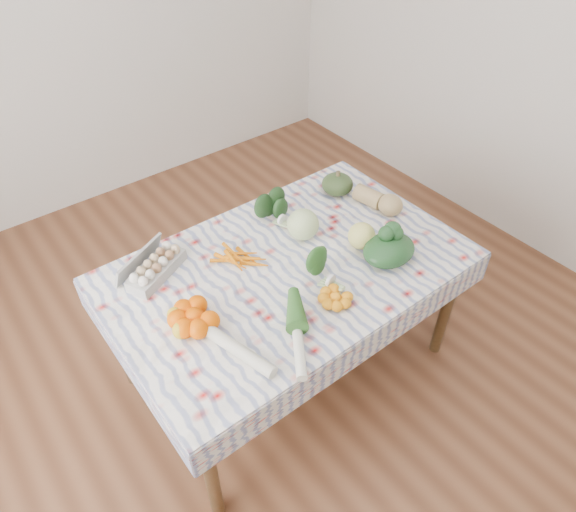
# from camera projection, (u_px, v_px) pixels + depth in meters

# --- Properties ---
(ground) EXTENTS (4.50, 4.50, 0.00)m
(ground) POSITION_uv_depth(u_px,v_px,m) (288.00, 363.00, 2.91)
(ground) COLOR brown
(ground) RESTS_ON ground
(wall_back) EXTENTS (4.00, 0.04, 2.80)m
(wall_back) POSITION_uv_depth(u_px,v_px,m) (74.00, 5.00, 3.30)
(wall_back) COLOR silver
(wall_back) RESTS_ON ground
(dining_table) EXTENTS (1.60, 1.00, 0.75)m
(dining_table) POSITION_uv_depth(u_px,v_px,m) (288.00, 278.00, 2.46)
(dining_table) COLOR brown
(dining_table) RESTS_ON ground
(tablecloth) EXTENTS (1.66, 1.06, 0.01)m
(tablecloth) POSITION_uv_depth(u_px,v_px,m) (288.00, 266.00, 2.41)
(tablecloth) COLOR white
(tablecloth) RESTS_ON dining_table
(egg_carton) EXTENTS (0.33, 0.25, 0.08)m
(egg_carton) POSITION_uv_depth(u_px,v_px,m) (157.00, 268.00, 2.33)
(egg_carton) COLOR #AEAEA8
(egg_carton) RESTS_ON tablecloth
(carrot_bunch) EXTENTS (0.26, 0.24, 0.04)m
(carrot_bunch) POSITION_uv_depth(u_px,v_px,m) (239.00, 261.00, 2.40)
(carrot_bunch) COLOR orange
(carrot_bunch) RESTS_ON tablecloth
(kale_bunch) EXTENTS (0.17, 0.15, 0.13)m
(kale_bunch) POSITION_uv_depth(u_px,v_px,m) (275.00, 211.00, 2.61)
(kale_bunch) COLOR #1A3A18
(kale_bunch) RESTS_ON tablecloth
(kabocha_squash) EXTENTS (0.20, 0.20, 0.11)m
(kabocha_squash) POSITION_uv_depth(u_px,v_px,m) (337.00, 184.00, 2.81)
(kabocha_squash) COLOR #334923
(kabocha_squash) RESTS_ON tablecloth
(cabbage) EXTENTS (0.21, 0.21, 0.16)m
(cabbage) POSITION_uv_depth(u_px,v_px,m) (303.00, 224.00, 2.51)
(cabbage) COLOR #BCD88D
(cabbage) RESTS_ON tablecloth
(butternut_squash) EXTENTS (0.17, 0.29, 0.12)m
(butternut_squash) POSITION_uv_depth(u_px,v_px,m) (379.00, 199.00, 2.70)
(butternut_squash) COLOR tan
(butternut_squash) RESTS_ON tablecloth
(orange_cluster) EXTENTS (0.28, 0.28, 0.09)m
(orange_cluster) POSITION_uv_depth(u_px,v_px,m) (194.00, 317.00, 2.11)
(orange_cluster) COLOR #F85C00
(orange_cluster) RESTS_ON tablecloth
(broccoli) EXTENTS (0.18, 0.18, 0.11)m
(broccoli) POSITION_uv_depth(u_px,v_px,m) (322.00, 273.00, 2.28)
(broccoli) COLOR #214F1A
(broccoli) RESTS_ON tablecloth
(mandarin_cluster) EXTENTS (0.21, 0.21, 0.05)m
(mandarin_cluster) POSITION_uv_depth(u_px,v_px,m) (335.00, 297.00, 2.22)
(mandarin_cluster) COLOR orange
(mandarin_cluster) RESTS_ON tablecloth
(grapefruit) EXTENTS (0.13, 0.13, 0.13)m
(grapefruit) POSITION_uv_depth(u_px,v_px,m) (362.00, 236.00, 2.46)
(grapefruit) COLOR #ECE770
(grapefruit) RESTS_ON tablecloth
(spinach_bag) EXTENTS (0.29, 0.24, 0.12)m
(spinach_bag) POSITION_uv_depth(u_px,v_px,m) (389.00, 250.00, 2.40)
(spinach_bag) COLOR #17381A
(spinach_bag) RESTS_ON tablecloth
(daikon) EXTENTS (0.15, 0.38, 0.05)m
(daikon) POSITION_uv_depth(u_px,v_px,m) (238.00, 350.00, 2.00)
(daikon) COLOR beige
(daikon) RESTS_ON tablecloth
(leek) EXTENTS (0.28, 0.38, 0.05)m
(leek) POSITION_uv_depth(u_px,v_px,m) (298.00, 334.00, 2.06)
(leek) COLOR white
(leek) RESTS_ON tablecloth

